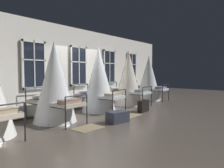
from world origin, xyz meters
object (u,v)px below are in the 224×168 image
object	(u,v)px
suitcase_dark	(143,106)
travel_trunk	(118,117)
cot_third	(99,80)
cot_fourth	(128,78)
cot_second	(55,82)
cot_fifth	(149,78)

from	to	relation	value
suitcase_dark	travel_trunk	size ratio (longest dim) A/B	0.88
cot_third	cot_fourth	xyz separation A→B (m)	(1.99, -0.06, 0.01)
cot_third	suitcase_dark	bearing A→B (deg)	-148.09
cot_second	cot_fourth	world-z (taller)	cot_fourth
cot_second	travel_trunk	xyz separation A→B (m)	(1.07, -1.59, -1.03)
cot_third	cot_fifth	distance (m)	4.07
cot_second	suitcase_dark	size ratio (longest dim) A/B	4.38
cot_second	cot_fourth	xyz separation A→B (m)	(4.11, -0.00, 0.02)
cot_second	travel_trunk	world-z (taller)	cot_second
cot_fifth	cot_third	bearing A→B (deg)	89.84
travel_trunk	cot_fifth	bearing A→B (deg)	17.71
cot_fourth	travel_trunk	world-z (taller)	cot_fourth
cot_fifth	suitcase_dark	world-z (taller)	cot_fifth
cot_third	cot_fifth	bearing A→B (deg)	-89.85
cot_fourth	travel_trunk	bearing A→B (deg)	117.96
cot_third	travel_trunk	xyz separation A→B (m)	(-1.05, -1.64, -1.04)
suitcase_dark	cot_second	bearing A→B (deg)	154.76
cot_second	cot_third	bearing A→B (deg)	-87.45
cot_second	cot_fourth	bearing A→B (deg)	-88.93
cot_second	cot_fourth	size ratio (longest dim) A/B	0.99
travel_trunk	cot_fourth	bearing A→B (deg)	27.51
cot_second	cot_fifth	world-z (taller)	cot_second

